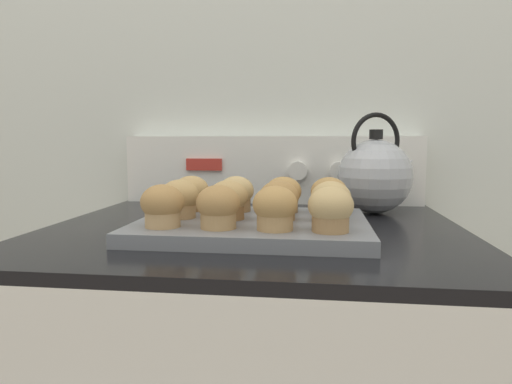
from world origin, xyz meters
name	(u,v)px	position (x,y,z in m)	size (l,w,h in m)	color
wall_back	(274,83)	(0.00, 0.70, 1.20)	(8.00, 0.05, 2.40)	silver
control_panel	(272,170)	(0.00, 0.65, 0.99)	(0.71, 0.07, 0.16)	white
muffin_pan	(253,226)	(0.01, 0.28, 0.92)	(0.37, 0.29, 0.02)	slate
muffin_r0_c0	(162,206)	(-0.12, 0.20, 0.96)	(0.07, 0.07, 0.06)	tan
muffin_r0_c1	(218,207)	(-0.04, 0.20, 0.96)	(0.07, 0.07, 0.06)	tan
muffin_r0_c2	(275,208)	(0.05, 0.20, 0.96)	(0.07, 0.07, 0.06)	tan
muffin_r0_c3	(331,210)	(0.13, 0.19, 0.96)	(0.07, 0.07, 0.06)	#A37A4C
muffin_r1_c0	(180,199)	(-0.12, 0.28, 0.96)	(0.07, 0.07, 0.06)	tan
muffin_r1_c1	(228,200)	(-0.04, 0.28, 0.96)	(0.07, 0.07, 0.06)	olive
muffin_r1_c2	(279,201)	(0.05, 0.28, 0.96)	(0.07, 0.07, 0.06)	olive
muffin_r1_c3	(331,201)	(0.13, 0.28, 0.96)	(0.07, 0.07, 0.06)	tan
muffin_r2_c0	(191,193)	(-0.12, 0.36, 0.96)	(0.07, 0.07, 0.06)	olive
muffin_r2_c1	(236,194)	(-0.04, 0.36, 0.96)	(0.07, 0.07, 0.06)	#A37A4C
muffin_r2_c2	(283,195)	(0.05, 0.36, 0.96)	(0.07, 0.07, 0.06)	#A37A4C
muffin_r2_c3	(329,195)	(0.13, 0.36, 0.96)	(0.07, 0.07, 0.06)	tan
tea_kettle	(375,175)	(0.23, 0.51, 0.98)	(0.18, 0.15, 0.21)	#ADAFB5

